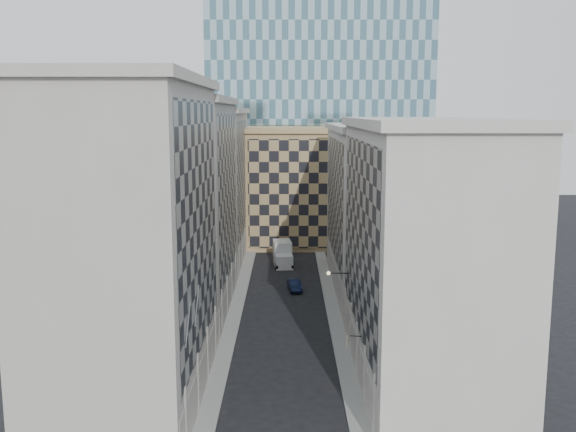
{
  "coord_description": "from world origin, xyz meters",
  "views": [
    {
      "loc": [
        0.39,
        -34.58,
        21.17
      ],
      "look_at": [
        0.39,
        14.81,
        13.15
      ],
      "focal_mm": 40.0,
      "sensor_mm": 36.0,
      "label": 1
    }
  ],
  "objects": [
    {
      "name": "bldg_right_a",
      "position": [
        10.88,
        15.0,
        10.32
      ],
      "size": [
        10.8,
        26.8,
        20.7
      ],
      "color": "#B7B1A8",
      "rests_on": "ground"
    },
    {
      "name": "church_tower",
      "position": [
        0.0,
        82.0,
        26.95
      ],
      "size": [
        7.2,
        7.2,
        51.5
      ],
      "color": "#2E2824",
      "rests_on": "ground"
    },
    {
      "name": "box_truck",
      "position": [
        -0.35,
        52.92,
        1.42
      ],
      "size": [
        2.98,
        6.16,
        3.27
      ],
      "rotation": [
        0.0,
        0.0,
        0.09
      ],
      "color": "silver",
      "rests_on": "ground"
    },
    {
      "name": "shop_sign",
      "position": [
        4.95,
        12.26,
        3.83
      ],
      "size": [
        1.24,
        0.8,
        0.88
      ],
      "rotation": [
        0.0,
        0.0,
        -0.13
      ],
      "color": "black",
      "rests_on": "ground"
    },
    {
      "name": "sidewalk_east",
      "position": [
        5.25,
        30.0,
        0.07
      ],
      "size": [
        1.5,
        100.0,
        0.15
      ],
      "primitive_type": "cube",
      "color": "gray",
      "rests_on": "ground"
    },
    {
      "name": "dark_car",
      "position": [
        1.17,
        39.9,
        0.65
      ],
      "size": [
        1.9,
        4.12,
        1.31
      ],
      "primitive_type": "imported",
      "rotation": [
        0.0,
        0.0,
        0.14
      ],
      "color": "black",
      "rests_on": "ground"
    },
    {
      "name": "bracket_lamp",
      "position": [
        4.38,
        24.0,
        6.2
      ],
      "size": [
        1.98,
        0.36,
        0.36
      ],
      "color": "black",
      "rests_on": "ground"
    },
    {
      "name": "flagpoles_left",
      "position": [
        -5.9,
        6.0,
        8.0
      ],
      "size": [
        0.1,
        6.33,
        2.33
      ],
      "color": "gray",
      "rests_on": "ground"
    },
    {
      "name": "bldg_right_b",
      "position": [
        10.89,
        42.0,
        9.85
      ],
      "size": [
        10.8,
        28.8,
        19.7
      ],
      "color": "#B7B1A8",
      "rests_on": "ground"
    },
    {
      "name": "tan_block",
      "position": [
        2.0,
        67.9,
        9.44
      ],
      "size": [
        16.8,
        14.8,
        18.8
      ],
      "color": "tan",
      "rests_on": "ground"
    },
    {
      "name": "sidewalk_west",
      "position": [
        -5.25,
        30.0,
        0.07
      ],
      "size": [
        1.5,
        100.0,
        0.15
      ],
      "primitive_type": "cube",
      "color": "gray",
      "rests_on": "ground"
    },
    {
      "name": "bldg_left_b",
      "position": [
        -10.88,
        33.0,
        11.32
      ],
      "size": [
        10.8,
        22.8,
        22.7
      ],
      "color": "#9A988F",
      "rests_on": "ground"
    },
    {
      "name": "bldg_left_c",
      "position": [
        -10.88,
        55.0,
        10.83
      ],
      "size": [
        10.8,
        22.8,
        21.7
      ],
      "color": "#A59F95",
      "rests_on": "ground"
    },
    {
      "name": "bldg_left_a",
      "position": [
        -10.88,
        11.0,
        11.82
      ],
      "size": [
        10.8,
        22.8,
        23.7
      ],
      "color": "#A59F95",
      "rests_on": "ground"
    }
  ]
}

